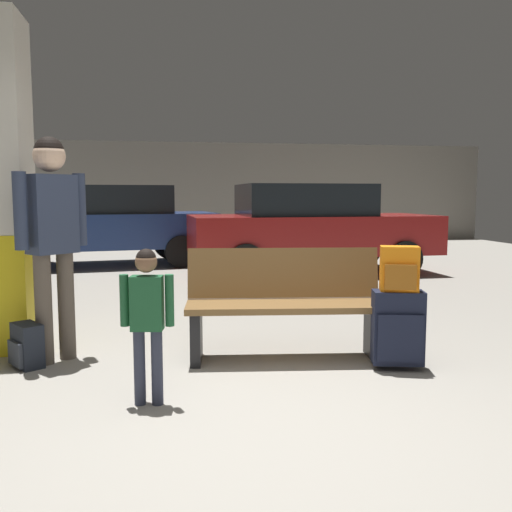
% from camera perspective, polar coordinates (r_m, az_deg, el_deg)
% --- Properties ---
extents(ground_plane, '(18.00, 18.00, 0.10)m').
position_cam_1_polar(ground_plane, '(7.14, -5.56, -4.91)').
color(ground_plane, gray).
extents(garage_back_wall, '(18.00, 0.12, 2.80)m').
position_cam_1_polar(garage_back_wall, '(15.86, -7.84, 6.43)').
color(garage_back_wall, gray).
rests_on(garage_back_wall, ground_plane).
extents(bench, '(1.65, 0.70, 0.89)m').
position_cam_1_polar(bench, '(4.56, 3.01, -4.94)').
color(bench, brown).
rests_on(bench, ground_plane).
extents(suitcase, '(0.41, 0.30, 0.60)m').
position_cam_1_polar(suitcase, '(4.41, 14.29, -7.13)').
color(suitcase, '#191E33').
rests_on(suitcase, ground_plane).
extents(backpack_bright, '(0.31, 0.26, 0.34)m').
position_cam_1_polar(backpack_bright, '(4.33, 14.44, -1.32)').
color(backpack_bright, orange).
rests_on(backpack_bright, suitcase).
extents(child, '(0.33, 0.22, 1.00)m').
position_cam_1_polar(child, '(3.57, -11.08, -5.39)').
color(child, '#33384C').
rests_on(child, ground_plane).
extents(adult, '(0.48, 0.44, 1.78)m').
position_cam_1_polar(adult, '(4.66, -20.13, 3.04)').
color(adult, brown).
rests_on(adult, ground_plane).
extents(backpack_dark_floor, '(0.30, 0.32, 0.34)m').
position_cam_1_polar(backpack_dark_floor, '(4.71, -22.40, -8.48)').
color(backpack_dark_floor, '#1E232D').
rests_on(backpack_dark_floor, ground_plane).
extents(parked_car_far, '(4.29, 2.23, 1.51)m').
position_cam_1_polar(parked_car_far, '(10.96, -14.92, 3.29)').
color(parked_car_far, navy).
rests_on(parked_car_far, ground_plane).
extents(parked_car_near, '(4.17, 1.93, 1.51)m').
position_cam_1_polar(parked_car_near, '(9.52, 5.49, 3.06)').
color(parked_car_near, maroon).
rests_on(parked_car_near, ground_plane).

